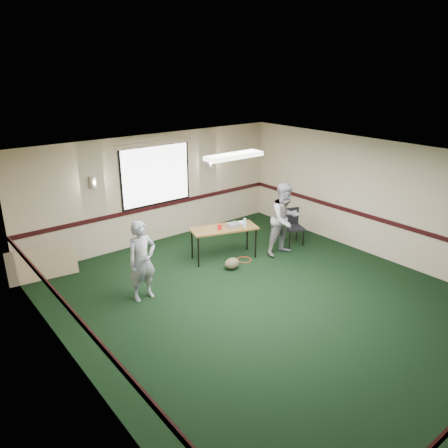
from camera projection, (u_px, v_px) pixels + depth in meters
ground at (266, 302)px, 8.30m from camera, size 8.00×8.00×0.00m
room_shell at (200, 197)px, 9.31m from camera, size 8.00×8.02×8.00m
folding_table at (224, 230)px, 9.93m from camera, size 1.62×1.03×0.75m
projector at (233, 225)px, 9.93m from camera, size 0.29×0.25×0.09m
game_console at (241, 223)px, 10.11m from camera, size 0.20×0.16×0.05m
red_cup at (220, 227)px, 9.78m from camera, size 0.09×0.09×0.13m
water_bottle at (245, 223)px, 9.91m from camera, size 0.06×0.06×0.20m
duffel_bag at (232, 264)px, 9.58m from camera, size 0.39×0.31×0.25m
cable_coil at (244, 260)px, 10.05m from camera, size 0.42×0.42×0.02m
folded_table at (43, 263)px, 9.07m from camera, size 1.39×0.38×0.71m
conference_chair at (292, 223)px, 10.85m from camera, size 0.57×0.58×0.89m
person_left at (142, 261)px, 8.17m from camera, size 0.58×0.39×1.57m
person_right at (285, 219)px, 10.11m from camera, size 0.87×0.70×1.73m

